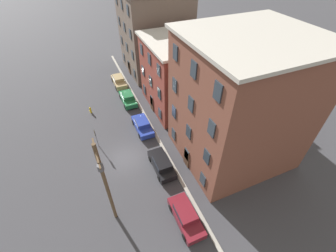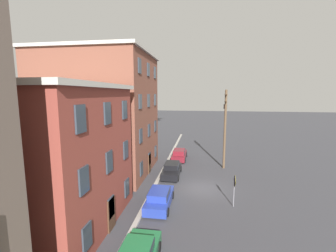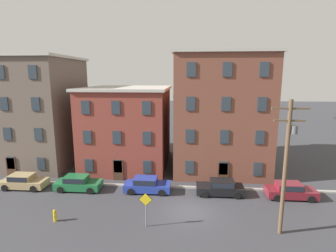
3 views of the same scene
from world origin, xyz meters
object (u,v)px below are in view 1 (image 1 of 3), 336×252
car_green (128,98)px  utility_pole (105,183)px  car_black (162,164)px  caution_sign (95,135)px  car_blue (142,125)px  fire_hydrant (90,110)px  car_tan (119,80)px  car_maroon (186,215)px

car_green → utility_pole: utility_pole is taller
car_green → car_black: size_ratio=1.00×
caution_sign → car_blue: bearing=98.4°
car_black → fire_hydrant: car_black is taller
car_tan → car_blue: 12.41m
car_tan → car_blue: (12.41, 0.10, 0.00)m
car_tan → utility_pole: bearing=-14.5°
car_blue → car_maroon: 13.29m
car_tan → car_blue: bearing=0.5°
fire_hydrant → car_tan: bearing=137.5°
utility_pole → fire_hydrant: utility_pole is taller
car_blue → fire_hydrant: size_ratio=4.58×
car_tan → car_maroon: bearing=-0.4°
car_black → car_maroon: same height
utility_pole → fire_hydrant: 17.49m
car_green → car_blue: size_ratio=1.00×
car_maroon → caution_sign: caution_sign is taller
car_green → fire_hydrant: car_green is taller
car_green → car_blue: (6.81, 0.10, 0.00)m
car_tan → utility_pole: utility_pole is taller
fire_hydrant → caution_sign: bearing=-1.5°
car_blue → car_maroon: (13.29, -0.27, 0.00)m
caution_sign → utility_pole: 10.31m
fire_hydrant → car_green: bearing=95.8°
car_maroon → caution_sign: 13.69m
car_tan → car_green: bearing=0.1°
car_tan → car_maroon: same height
utility_pole → fire_hydrant: bearing=179.1°
car_tan → car_black: 19.44m
car_maroon → fire_hydrant: size_ratio=4.58×
car_maroon → caution_sign: bearing=-155.4°
utility_pole → car_black: bearing=120.6°
utility_pole → car_tan: bearing=165.5°
caution_sign → car_tan: bearing=156.3°
car_black → caution_sign: bearing=-136.3°
car_blue → fire_hydrant: car_blue is taller
car_green → caution_sign: bearing=-37.3°
car_blue → car_maroon: size_ratio=1.00×
utility_pole → car_blue: bearing=150.3°
car_black → car_maroon: (6.25, -0.21, 0.00)m
car_blue → caution_sign: bearing=-81.6°
car_tan → utility_pole: (22.96, -5.92, 4.60)m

